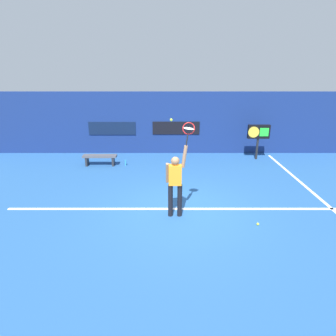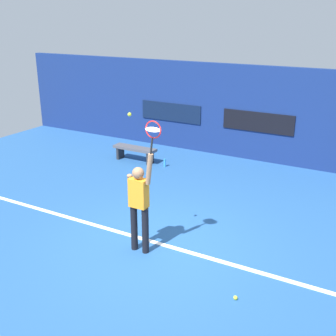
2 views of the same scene
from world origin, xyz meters
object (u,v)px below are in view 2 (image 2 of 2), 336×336
(tennis_player, at_px, (139,202))
(tennis_ball, at_px, (130,114))
(water_bottle, at_px, (165,163))
(spare_ball, at_px, (235,298))
(tennis_racket, at_px, (153,131))
(court_bench, at_px, (135,151))

(tennis_player, height_order, tennis_ball, tennis_ball)
(water_bottle, distance_m, spare_ball, 6.40)
(tennis_racket, height_order, court_bench, tennis_racket)
(tennis_player, height_order, court_bench, tennis_player)
(tennis_racket, xyz_separation_m, tennis_ball, (-0.43, -0.06, 0.26))
(court_bench, bearing_deg, tennis_player, -55.34)
(water_bottle, bearing_deg, tennis_racket, -62.39)
(tennis_player, distance_m, tennis_ball, 1.64)
(tennis_ball, xyz_separation_m, court_bench, (-2.92, 4.44, -2.31))
(tennis_racket, relative_size, water_bottle, 2.58)
(water_bottle, xyz_separation_m, spare_ball, (4.11, -4.91, -0.09))
(water_bottle, bearing_deg, tennis_ball, -67.26)
(tennis_ball, height_order, water_bottle, tennis_ball)
(water_bottle, bearing_deg, tennis_player, -65.76)
(tennis_player, xyz_separation_m, court_bench, (-3.03, 4.38, -0.67))
(tennis_ball, distance_m, court_bench, 5.80)
(spare_ball, bearing_deg, tennis_ball, 168.31)
(tennis_racket, height_order, tennis_ball, tennis_ball)
(tennis_racket, height_order, water_bottle, tennis_racket)
(tennis_racket, bearing_deg, tennis_player, 179.24)
(spare_ball, bearing_deg, court_bench, 136.45)
(tennis_player, relative_size, spare_ball, 29.28)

